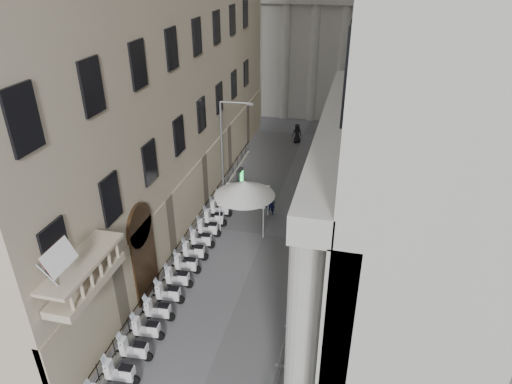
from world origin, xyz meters
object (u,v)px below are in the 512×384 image
pedestrian_b (318,179)px  security_tent (246,190)px  pedestrian_a (270,203)px  info_kiosk (240,181)px  street_lamp (225,142)px

pedestrian_b → security_tent: bearing=87.2°
security_tent → pedestrian_b: security_tent is taller
pedestrian_a → pedestrian_b: size_ratio=1.00×
pedestrian_b → info_kiosk: bearing=47.0°
security_tent → pedestrian_b: bearing=57.7°
pedestrian_a → security_tent: bearing=53.9°
street_lamp → pedestrian_a: 5.55m
info_kiosk → pedestrian_b: 6.11m
security_tent → info_kiosk: 5.29m
info_kiosk → pedestrian_b: info_kiosk is taller
street_lamp → info_kiosk: bearing=41.7°
security_tent → pedestrian_a: bearing=55.8°
street_lamp → security_tent: bearing=-59.5°
info_kiosk → pedestrian_b: (5.83, 1.84, -0.10)m
street_lamp → info_kiosk: street_lamp is taller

